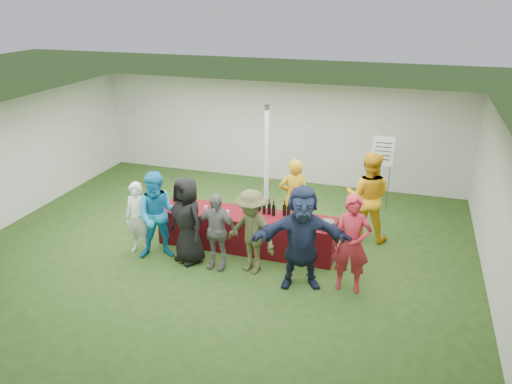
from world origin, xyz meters
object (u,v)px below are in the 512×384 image
(dump_bucket, at_px, (327,225))
(customer_0, at_px, (138,218))
(customer_3, at_px, (216,231))
(staff_pourer, at_px, (294,198))
(customer_1, at_px, (159,216))
(wine_list_sign, at_px, (382,157))
(staff_back, at_px, (368,197))
(customer_4, at_px, (251,232))
(customer_6, at_px, (352,244))
(customer_5, at_px, (302,237))
(serving_table, at_px, (247,231))
(customer_2, at_px, (187,220))

(dump_bucket, distance_m, customer_0, 3.71)
(customer_0, distance_m, customer_3, 1.69)
(customer_3, bearing_deg, staff_pourer, 59.79)
(customer_1, bearing_deg, wine_list_sign, 21.43)
(staff_pourer, bearing_deg, wine_list_sign, -142.08)
(staff_back, distance_m, customer_4, 2.76)
(customer_1, xyz_separation_m, customer_6, (3.70, -0.05, 0.01))
(wine_list_sign, relative_size, customer_5, 0.95)
(staff_back, relative_size, customer_5, 1.01)
(wine_list_sign, distance_m, customer_1, 5.40)
(customer_0, bearing_deg, dump_bucket, 10.23)
(wine_list_sign, xyz_separation_m, customer_6, (-0.20, -3.76, -0.43))
(dump_bucket, xyz_separation_m, customer_4, (-1.29, -0.63, -0.03))
(serving_table, height_order, staff_back, staff_back)
(customer_2, relative_size, customer_4, 1.06)
(wine_list_sign, xyz_separation_m, customer_5, (-1.04, -3.89, -0.37))
(dump_bucket, xyz_separation_m, wine_list_sign, (0.73, 3.06, 0.48))
(customer_0, height_order, customer_3, customer_3)
(customer_0, xyz_separation_m, customer_1, (0.49, -0.04, 0.14))
(serving_table, height_order, customer_6, customer_6)
(dump_bucket, bearing_deg, wine_list_sign, 76.53)
(serving_table, distance_m, customer_5, 1.81)
(customer_3, distance_m, customer_5, 1.68)
(serving_table, distance_m, wine_list_sign, 3.84)
(staff_pourer, height_order, customer_5, customer_5)
(dump_bucket, xyz_separation_m, customer_2, (-2.57, -0.63, 0.02))
(serving_table, bearing_deg, customer_5, -37.56)
(dump_bucket, relative_size, customer_2, 0.15)
(customer_4, bearing_deg, customer_6, 18.42)
(customer_1, bearing_deg, customer_3, -24.00)
(dump_bucket, height_order, customer_2, customer_2)
(wine_list_sign, height_order, customer_5, customer_5)
(customer_0, height_order, customer_6, customer_6)
(wine_list_sign, relative_size, customer_4, 1.10)
(staff_back, bearing_deg, customer_0, 26.03)
(serving_table, xyz_separation_m, staff_back, (2.27, 1.15, 0.58))
(serving_table, bearing_deg, customer_0, -157.44)
(dump_bucket, xyz_separation_m, customer_3, (-1.97, -0.69, -0.09))
(customer_0, height_order, customer_1, customer_1)
(customer_4, bearing_deg, customer_2, -159.99)
(customer_2, distance_m, customer_6, 3.11)
(customer_2, bearing_deg, customer_6, 27.46)
(customer_0, bearing_deg, customer_6, -0.38)
(wine_list_sign, xyz_separation_m, customer_1, (-3.90, -3.71, -0.43))
(customer_3, relative_size, customer_5, 0.79)
(dump_bucket, xyz_separation_m, staff_back, (0.60, 1.37, 0.12))
(dump_bucket, distance_m, customer_4, 1.44)
(customer_5, bearing_deg, serving_table, 125.53)
(customer_0, bearing_deg, customer_3, -1.92)
(staff_back, xyz_separation_m, customer_6, (-0.06, -2.06, -0.07))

